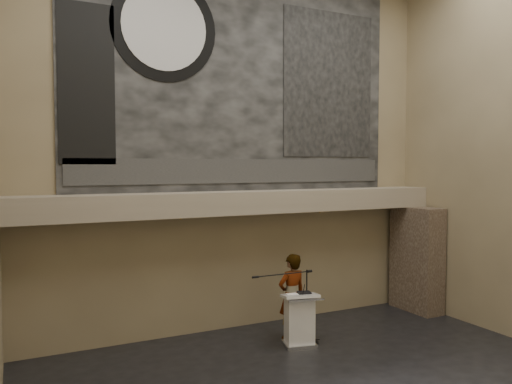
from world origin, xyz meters
TOP-DOWN VIEW (x-y plane):
  - wall_back at (0.00, 4.00)m, footprint 10.00×0.02m
  - soffit at (0.00, 3.60)m, footprint 10.00×0.80m
  - sprinkler_left at (-1.60, 3.55)m, footprint 0.04×0.04m
  - sprinkler_right at (1.90, 3.55)m, footprint 0.04×0.04m
  - banner at (0.00, 3.97)m, footprint 8.00×0.05m
  - banner_text_strip at (0.00, 3.93)m, footprint 7.76×0.02m
  - banner_clock_rim at (-1.80, 3.93)m, footprint 2.30×0.02m
  - banner_clock_face at (-1.80, 3.91)m, footprint 1.84×0.02m
  - banner_building_print at (2.40, 3.93)m, footprint 2.60×0.02m
  - banner_brick_print at (-3.40, 3.93)m, footprint 1.10×0.02m
  - stone_pier at (4.65, 3.15)m, footprint 0.60×1.40m
  - lectern at (0.54, 2.25)m, footprint 0.82×0.67m
  - binder at (0.66, 2.26)m, footprint 0.32×0.28m
  - papers at (0.40, 2.25)m, footprint 0.28×0.35m
  - speaker_person at (0.65, 2.75)m, footprint 0.72×0.50m
  - mic_stand at (0.74, 2.36)m, footprint 1.54×0.52m

SIDE VIEW (x-z plane):
  - mic_stand at x=0.74m, z-range -0.54..1.03m
  - lectern at x=0.54m, z-range -0.01..1.12m
  - speaker_person at x=0.65m, z-range 0.00..1.86m
  - papers at x=0.40m, z-range 1.10..1.10m
  - binder at x=0.66m, z-range 1.10..1.14m
  - stone_pier at x=4.65m, z-range 0.00..2.70m
  - sprinkler_left at x=-1.60m, z-range 2.64..2.70m
  - sprinkler_right at x=1.90m, z-range 2.64..2.70m
  - soffit at x=0.00m, z-range 2.70..3.20m
  - banner_text_strip at x=0.00m, z-range 3.38..3.93m
  - wall_back at x=0.00m, z-range 0.00..8.50m
  - banner_brick_print at x=-3.40m, z-range 3.80..7.00m
  - banner at x=0.00m, z-range 3.20..8.20m
  - banner_building_print at x=2.40m, z-range 4.00..7.60m
  - banner_clock_rim at x=-1.80m, z-range 5.55..7.85m
  - banner_clock_face at x=-1.80m, z-range 5.78..7.62m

